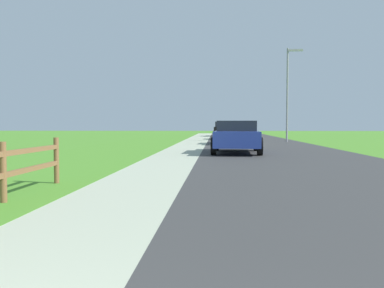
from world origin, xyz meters
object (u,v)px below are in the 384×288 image
parked_car_white (234,132)px  parked_car_black (223,129)px  street_lamp (289,87)px  parked_suv_blue (236,136)px  parked_car_beige (230,131)px

parked_car_white → parked_car_black: 18.46m
parked_car_white → street_lamp: bearing=38.9°
parked_suv_blue → street_lamp: bearing=69.9°
parked_suv_blue → parked_car_white: bearing=88.2°
parked_car_beige → parked_car_black: bearing=92.9°
parked_car_black → street_lamp: bearing=-73.0°
parked_car_beige → street_lamp: 7.56m
parked_car_beige → street_lamp: street_lamp is taller
parked_suv_blue → street_lamp: street_lamp is taller
parked_car_black → parked_suv_blue: bearing=-89.6°
parked_car_black → street_lamp: (4.61, -15.12, 3.26)m
parked_suv_blue → parked_car_black: parked_car_black is taller
street_lamp → parked_car_black: bearing=107.0°
parked_suv_blue → street_lamp: size_ratio=0.71×
parked_car_black → street_lamp: street_lamp is taller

